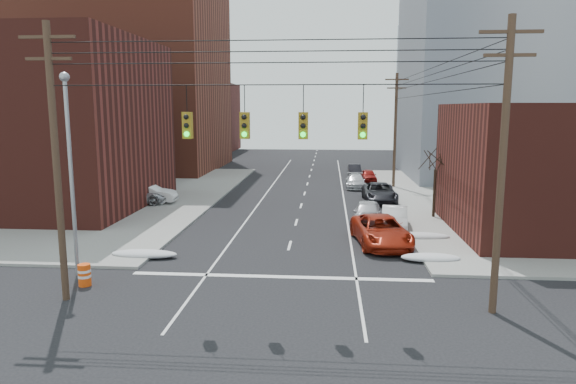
% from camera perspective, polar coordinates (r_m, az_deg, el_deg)
% --- Properties ---
extents(ground, '(160.00, 160.00, 0.00)m').
position_cam_1_polar(ground, '(18.13, -2.84, -16.01)').
color(ground, black).
rests_on(ground, ground).
extents(sidewalk_nw, '(40.00, 40.00, 0.15)m').
position_cam_1_polar(sidewalk_nw, '(52.72, -29.09, -0.22)').
color(sidewalk_nw, gray).
rests_on(sidewalk_nw, ground).
extents(building_brick_tall, '(24.00, 20.00, 30.00)m').
position_cam_1_polar(building_brick_tall, '(69.74, -18.13, 14.86)').
color(building_brick_tall, brown).
rests_on(building_brick_tall, ground).
extents(building_brick_near, '(20.00, 16.00, 13.00)m').
position_cam_1_polar(building_brick_near, '(45.25, -27.92, 6.68)').
color(building_brick_near, '#501E18').
rests_on(building_brick_near, ground).
extents(building_brick_far, '(22.00, 18.00, 12.00)m').
position_cam_1_polar(building_brick_far, '(94.55, -12.90, 8.06)').
color(building_brick_far, '#501E18').
rests_on(building_brick_far, ground).
extents(building_office, '(22.00, 20.00, 25.00)m').
position_cam_1_polar(building_office, '(63.60, 23.34, 12.88)').
color(building_office, gray).
rests_on(building_office, ground).
extents(building_glass, '(20.00, 18.00, 22.00)m').
position_cam_1_polar(building_glass, '(89.02, 19.12, 10.94)').
color(building_glass, gray).
rests_on(building_glass, ground).
extents(utility_pole_left, '(2.20, 0.28, 11.00)m').
position_cam_1_polar(utility_pole_left, '(22.08, -24.38, 3.38)').
color(utility_pole_left, '#473323').
rests_on(utility_pole_left, ground).
extents(utility_pole_right, '(2.20, 0.28, 11.00)m').
position_cam_1_polar(utility_pole_right, '(20.35, 22.71, 3.05)').
color(utility_pole_right, '#473323').
rests_on(utility_pole_right, ground).
extents(utility_pole_far, '(2.20, 0.28, 11.00)m').
position_cam_1_polar(utility_pole_far, '(50.67, 11.83, 6.92)').
color(utility_pole_far, '#473323').
rests_on(utility_pole_far, ground).
extents(traffic_signals, '(17.00, 0.42, 2.02)m').
position_cam_1_polar(traffic_signals, '(19.33, -1.59, 7.59)').
color(traffic_signals, black).
rests_on(traffic_signals, ground).
extents(street_light, '(0.44, 0.44, 9.32)m').
position_cam_1_polar(street_light, '(25.21, -23.07, 3.55)').
color(street_light, gray).
rests_on(street_light, ground).
extents(bare_tree, '(2.09, 2.20, 4.93)m').
position_cam_1_polar(bare_tree, '(37.39, 15.96, 0.62)').
color(bare_tree, black).
rests_on(bare_tree, ground).
extents(snow_nw, '(3.50, 1.08, 0.42)m').
position_cam_1_polar(snow_nw, '(28.03, -15.68, -6.64)').
color(snow_nw, silver).
rests_on(snow_nw, ground).
extents(snow_ne, '(3.00, 1.08, 0.42)m').
position_cam_1_polar(snow_ne, '(27.33, 15.54, -7.04)').
color(snow_ne, silver).
rests_on(snow_ne, ground).
extents(snow_east_far, '(4.00, 1.08, 0.42)m').
position_cam_1_polar(snow_east_far, '(31.60, 14.01, -4.76)').
color(snow_east_far, silver).
rests_on(snow_east_far, ground).
extents(red_pickup, '(3.46, 6.22, 1.65)m').
position_cam_1_polar(red_pickup, '(29.82, 10.30, -4.26)').
color(red_pickup, '#9A210E').
rests_on(red_pickup, ground).
extents(parked_car_a, '(2.34, 4.82, 1.58)m').
position_cam_1_polar(parked_car_a, '(34.77, 8.82, -2.32)').
color(parked_car_a, '#B1B1B6').
rests_on(parked_car_a, ground).
extents(parked_car_b, '(2.12, 4.69, 1.49)m').
position_cam_1_polar(parked_car_b, '(33.48, 11.74, -2.94)').
color(parked_car_b, white).
rests_on(parked_car_b, ground).
extents(parked_car_c, '(2.65, 5.70, 1.58)m').
position_cam_1_polar(parked_car_c, '(43.23, 10.13, -0.07)').
color(parked_car_c, black).
rests_on(parked_car_c, ground).
extents(parked_car_d, '(1.95, 4.57, 1.31)m').
position_cam_1_polar(parked_car_d, '(50.49, 7.51, 1.19)').
color(parked_car_d, '#B0B1B5').
rests_on(parked_car_d, ground).
extents(parked_car_e, '(1.67, 3.78, 1.26)m').
position_cam_1_polar(parked_car_e, '(55.19, 8.93, 1.82)').
color(parked_car_e, maroon).
rests_on(parked_car_e, ground).
extents(parked_car_f, '(1.49, 4.03, 1.32)m').
position_cam_1_polar(parked_car_f, '(59.55, 7.39, 2.43)').
color(parked_car_f, black).
rests_on(parked_car_f, ground).
extents(lot_car_a, '(4.76, 1.85, 1.55)m').
position_cam_1_polar(lot_car_a, '(42.91, -15.38, -0.15)').
color(lot_car_a, silver).
rests_on(lot_car_a, sidewalk_nw).
extents(lot_car_b, '(5.50, 3.37, 1.42)m').
position_cam_1_polar(lot_car_b, '(42.76, -16.51, -0.32)').
color(lot_car_b, '#B3B3B8').
rests_on(lot_car_b, sidewalk_nw).
extents(lot_car_c, '(4.78, 2.87, 1.30)m').
position_cam_1_polar(lot_car_c, '(44.62, -22.87, -0.36)').
color(lot_car_c, black).
rests_on(lot_car_c, sidewalk_nw).
extents(lot_car_d, '(4.32, 2.14, 1.42)m').
position_cam_1_polar(lot_car_d, '(51.07, -19.53, 1.04)').
color(lot_car_d, '#B6B5BA').
rests_on(lot_car_d, sidewalk_nw).
extents(construction_barrel, '(0.69, 0.69, 0.97)m').
position_cam_1_polar(construction_barrel, '(24.55, -21.68, -8.53)').
color(construction_barrel, '#EF4A0C').
rests_on(construction_barrel, ground).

